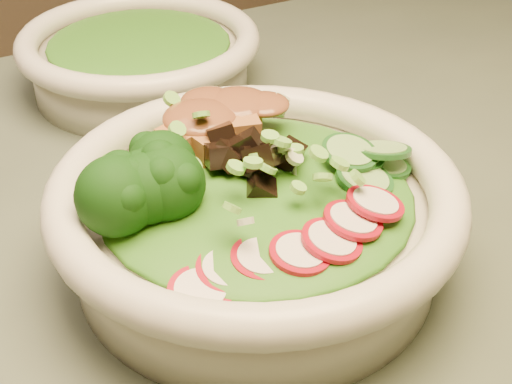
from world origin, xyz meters
TOP-DOWN VIEW (x-y plane):
  - dining_table at (0.00, 0.00)m, footprint 1.20×0.80m
  - salad_bowl at (-0.14, -0.07)m, footprint 0.29×0.29m
  - side_bowl at (-0.10, 0.24)m, footprint 0.25×0.25m
  - lettuce_bed at (-0.14, -0.07)m, footprint 0.22×0.22m
  - side_lettuce at (-0.10, 0.24)m, footprint 0.17×0.17m
  - broccoli_florets at (-0.21, -0.07)m, footprint 0.11×0.10m
  - radish_slices at (-0.14, -0.14)m, footprint 0.13×0.09m
  - cucumber_slices at (-0.07, -0.08)m, footprint 0.10×0.10m
  - mushroom_heap at (-0.14, -0.06)m, footprint 0.10×0.10m
  - tofu_cubes at (-0.13, -0.00)m, footprint 0.12×0.10m
  - peanut_sauce at (-0.13, -0.00)m, footprint 0.08×0.06m
  - scallion_garnish at (-0.14, -0.07)m, footprint 0.21×0.21m

SIDE VIEW (x-z plane):
  - dining_table at x=0.00m, z-range 0.26..1.01m
  - side_bowl at x=-0.10m, z-range 0.75..0.82m
  - salad_bowl at x=-0.14m, z-range 0.75..0.83m
  - side_lettuce at x=-0.10m, z-range 0.80..0.82m
  - lettuce_bed at x=-0.14m, z-range 0.80..0.83m
  - radish_slices at x=-0.14m, z-range 0.81..0.83m
  - cucumber_slices at x=-0.07m, z-range 0.81..0.85m
  - tofu_cubes at x=-0.13m, z-range 0.81..0.85m
  - mushroom_heap at x=-0.14m, z-range 0.81..0.85m
  - broccoli_florets at x=-0.21m, z-range 0.81..0.86m
  - scallion_garnish at x=-0.14m, z-range 0.83..0.85m
  - peanut_sauce at x=-0.13m, z-range 0.83..0.85m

